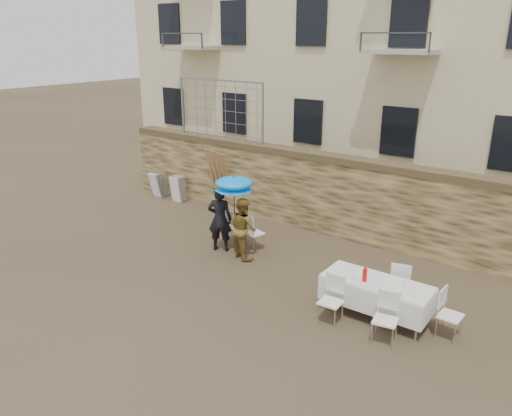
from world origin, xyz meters
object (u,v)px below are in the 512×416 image
Objects in this scene: soda_bottle at (365,275)px; chair_stack_left at (163,183)px; table_chair_back at (401,282)px; couple_chair_right at (255,232)px; table_chair_front_left at (331,301)px; umbrella at (234,186)px; couple_chair_left at (234,226)px; table_chair_side at (450,315)px; banquet_table at (377,283)px; woman_dress at (243,228)px; man_suit at (220,219)px; table_chair_front_right at (385,319)px; chair_stack_right at (182,187)px.

chair_stack_left is (-8.94, 3.22, -0.45)m from soda_bottle.
table_chair_back reaches higher than chair_stack_left.
couple_chair_right and table_chair_front_left have the same top height.
umbrella reaches higher than couple_chair_left.
table_chair_back is at bearing -13.68° from chair_stack_left.
table_chair_back is at bearing -169.32° from couple_chair_right.
banquet_table is at bearing 97.81° from table_chair_side.
woman_dress is 1.62× the size of table_chair_back.
banquet_table is (4.16, -0.79, -1.06)m from umbrella.
table_chair_side is (5.96, -1.14, 0.00)m from couple_chair_left.
table_chair_side is at bearing -175.37° from couple_chair_right.
man_suit is 1.02m from umbrella.
banquet_table is at bearing 113.50° from table_chair_front_right.
table_chair_front_left is at bearing 165.46° from couple_chair_right.
table_chair_front_right is (1.10, 0.00, 0.00)m from table_chair_front_left.
table_chair_side is at bearing 20.70° from table_chair_front_left.
soda_bottle is at bearing 176.07° from couple_chair_right.
table_chair_side reaches higher than chair_stack_right.
umbrella reaches higher than table_chair_side.
chair_stack_left is 1.00× the size of chair_stack_right.
couple_chair_left reaches higher than chair_stack_right.
man_suit is 1.78× the size of table_chair_side.
umbrella reaches higher than table_chair_back.
couple_chair_left is 1.00× the size of table_chair_front_left.
woman_dress is 3.71m from soda_bottle.
soda_bottle is (3.96, -0.94, -0.88)m from umbrella.
chair_stack_left is at bearing -2.35° from couple_chair_right.
banquet_table is 0.86m from table_chair_back.
chair_stack_right is at bearing 76.58° from table_chair_side.
table_chair_back is at bearing 67.17° from soda_bottle.
woman_dress is at bearing 153.55° from table_chair_front_left.
table_chair_side is at bearing -164.10° from woman_dress.
chair_stack_left is at bearing -26.91° from table_chair_back.
table_chair_side is (1.20, -0.70, 0.00)m from table_chair_back.
table_chair_front_left reaches higher than chair_stack_right.
woman_dress is 1.62× the size of couple_chair_left.
umbrella is 5.08m from table_chair_front_right.
man_suit is at bearing 88.09° from table_chair_side.
table_chair_front_left is 1.04× the size of chair_stack_right.
couple_chair_left is at bearing -21.84° from chair_stack_left.
umbrella is at bearing 73.14° from couple_chair_right.
table_chair_front_right is (5.06, -1.99, 0.00)m from couple_chair_left.
man_suit is 1.78× the size of couple_chair_right.
couple_chair_right is 4.75m from chair_stack_right.
soda_bottle is 0.27× the size of table_chair_front_right.
banquet_table is (3.86, -1.24, 0.25)m from couple_chair_right.
man_suit is 6.57× the size of soda_bottle.
umbrella is 4.09m from table_chair_front_left.
couple_chair_left is at bearing 162.35° from soda_bottle.
man_suit reaches higher than couple_chair_right.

